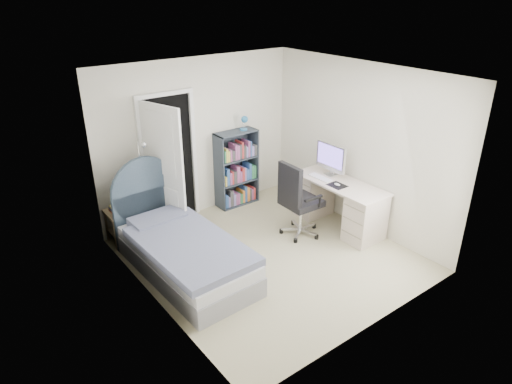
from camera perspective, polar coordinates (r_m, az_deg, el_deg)
room_shell at (r=5.87m, az=1.83°, el=2.40°), size 3.50×3.70×2.60m
door at (r=6.79m, az=-11.25°, el=3.13°), size 0.92×0.80×2.06m
bed at (r=6.07m, az=-9.19°, el=-7.22°), size 1.07×2.17×1.32m
nightstand at (r=6.86m, az=-16.58°, el=-3.14°), size 0.40×0.40×0.59m
floor_lamp at (r=6.71m, az=-13.57°, el=-1.19°), size 0.22×0.22×1.53m
bookcase at (r=7.68m, az=-2.39°, el=2.62°), size 0.72×0.31×1.53m
desk at (r=7.12m, az=10.24°, el=-1.25°), size 0.61×1.52×1.25m
office_chair at (r=6.66m, az=5.12°, el=-0.62°), size 0.59×0.61×1.16m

